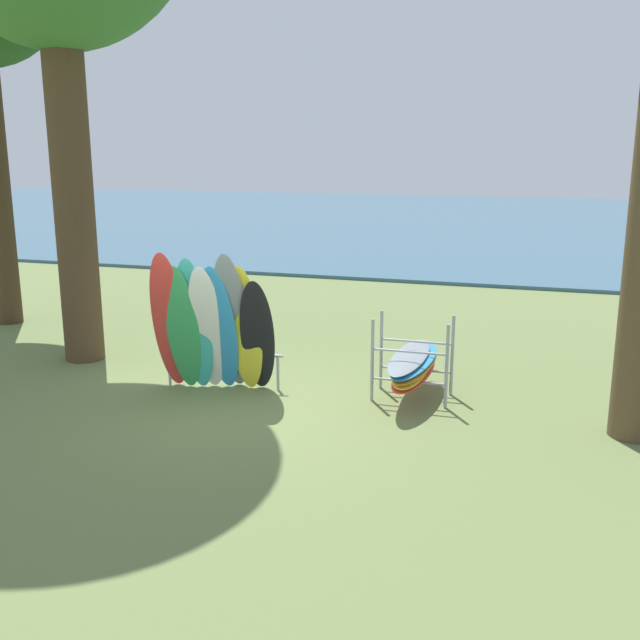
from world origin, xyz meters
TOP-DOWN VIEW (x-y plane):
  - ground_plane at (0.00, 0.00)m, footprint 80.00×80.00m
  - lake_water at (0.00, 28.67)m, footprint 80.00×36.00m
  - leaning_board_pile at (-0.40, 0.57)m, footprint 1.99×1.22m
  - board_storage_rack at (2.54, 1.28)m, footprint 1.15×2.13m

SIDE VIEW (x-z plane):
  - ground_plane at x=0.00m, z-range 0.00..0.00m
  - lake_water at x=0.00m, z-range 0.00..0.10m
  - board_storage_rack at x=2.54m, z-range -0.10..1.15m
  - leaning_board_pile at x=-0.40m, z-range -0.09..2.16m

